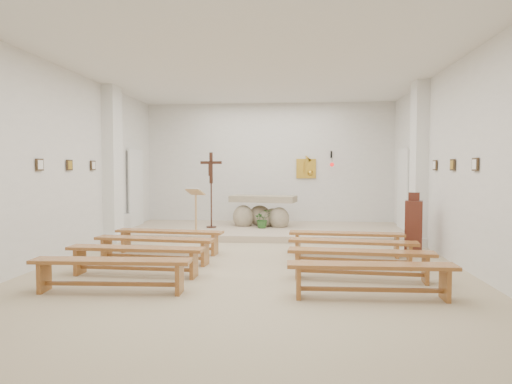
# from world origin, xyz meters

# --- Properties ---
(ground) EXTENTS (7.00, 10.00, 0.00)m
(ground) POSITION_xyz_m (0.00, 0.00, 0.00)
(ground) COLOR tan
(ground) RESTS_ON ground
(wall_left) EXTENTS (0.02, 10.00, 3.50)m
(wall_left) POSITION_xyz_m (-3.49, 0.00, 1.75)
(wall_left) COLOR white
(wall_left) RESTS_ON ground
(wall_right) EXTENTS (0.02, 10.00, 3.50)m
(wall_right) POSITION_xyz_m (3.49, 0.00, 1.75)
(wall_right) COLOR white
(wall_right) RESTS_ON ground
(wall_back) EXTENTS (7.00, 0.02, 3.50)m
(wall_back) POSITION_xyz_m (0.00, 4.99, 1.75)
(wall_back) COLOR white
(wall_back) RESTS_ON ground
(ceiling) EXTENTS (7.00, 10.00, 0.02)m
(ceiling) POSITION_xyz_m (0.00, 0.00, 3.49)
(ceiling) COLOR silver
(ceiling) RESTS_ON wall_back
(sanctuary_platform) EXTENTS (6.98, 3.00, 0.15)m
(sanctuary_platform) POSITION_xyz_m (0.00, 3.50, 0.07)
(sanctuary_platform) COLOR tan
(sanctuary_platform) RESTS_ON ground
(pilaster_left) EXTENTS (0.26, 0.55, 3.50)m
(pilaster_left) POSITION_xyz_m (-3.37, 2.00, 1.75)
(pilaster_left) COLOR white
(pilaster_left) RESTS_ON ground
(pilaster_right) EXTENTS (0.26, 0.55, 3.50)m
(pilaster_right) POSITION_xyz_m (3.37, 2.00, 1.75)
(pilaster_right) COLOR white
(pilaster_right) RESTS_ON ground
(gold_wall_relief) EXTENTS (0.55, 0.04, 0.55)m
(gold_wall_relief) POSITION_xyz_m (1.05, 4.96, 1.65)
(gold_wall_relief) COLOR gold
(gold_wall_relief) RESTS_ON wall_back
(sanctuary_lamp) EXTENTS (0.11, 0.36, 0.44)m
(sanctuary_lamp) POSITION_xyz_m (1.75, 4.71, 1.81)
(sanctuary_lamp) COLOR black
(sanctuary_lamp) RESTS_ON wall_back
(station_frame_left_front) EXTENTS (0.03, 0.20, 0.20)m
(station_frame_left_front) POSITION_xyz_m (-3.47, -0.80, 1.72)
(station_frame_left_front) COLOR #3D2D1B
(station_frame_left_front) RESTS_ON wall_left
(station_frame_left_mid) EXTENTS (0.03, 0.20, 0.20)m
(station_frame_left_mid) POSITION_xyz_m (-3.47, 0.20, 1.72)
(station_frame_left_mid) COLOR #3D2D1B
(station_frame_left_mid) RESTS_ON wall_left
(station_frame_left_rear) EXTENTS (0.03, 0.20, 0.20)m
(station_frame_left_rear) POSITION_xyz_m (-3.47, 1.20, 1.72)
(station_frame_left_rear) COLOR #3D2D1B
(station_frame_left_rear) RESTS_ON wall_left
(station_frame_right_front) EXTENTS (0.03, 0.20, 0.20)m
(station_frame_right_front) POSITION_xyz_m (3.47, -0.80, 1.72)
(station_frame_right_front) COLOR #3D2D1B
(station_frame_right_front) RESTS_ON wall_right
(station_frame_right_mid) EXTENTS (0.03, 0.20, 0.20)m
(station_frame_right_mid) POSITION_xyz_m (3.47, 0.20, 1.72)
(station_frame_right_mid) COLOR #3D2D1B
(station_frame_right_mid) RESTS_ON wall_right
(station_frame_right_rear) EXTENTS (0.03, 0.20, 0.20)m
(station_frame_right_rear) POSITION_xyz_m (3.47, 1.20, 1.72)
(station_frame_right_rear) COLOR #3D2D1B
(station_frame_right_rear) RESTS_ON wall_right
(radiator_left) EXTENTS (0.10, 0.85, 0.52)m
(radiator_left) POSITION_xyz_m (-3.43, 2.70, 0.27)
(radiator_left) COLOR silver
(radiator_left) RESTS_ON ground
(radiator_right) EXTENTS (0.10, 0.85, 0.52)m
(radiator_right) POSITION_xyz_m (3.43, 2.70, 0.27)
(radiator_right) COLOR silver
(radiator_right) RESTS_ON ground
(altar) EXTENTS (1.79, 0.97, 0.87)m
(altar) POSITION_xyz_m (-0.11, 3.84, 0.49)
(altar) COLOR tan
(altar) RESTS_ON sanctuary_platform
(lectern) EXTENTS (0.46, 0.42, 1.06)m
(lectern) POSITION_xyz_m (-1.55, 2.32, 0.68)
(lectern) COLOR tan
(lectern) RESTS_ON sanctuary_platform
(crucifix_stand) EXTENTS (0.57, 0.25, 1.91)m
(crucifix_stand) POSITION_xyz_m (-1.38, 3.40, 1.25)
(crucifix_stand) COLOR #3E1D13
(crucifix_stand) RESTS_ON sanctuary_platform
(potted_plant) EXTENTS (0.56, 0.54, 0.47)m
(potted_plant) POSITION_xyz_m (-0.08, 3.42, 0.38)
(potted_plant) COLOR #2E5F26
(potted_plant) RESTS_ON sanctuary_platform
(donation_pedestal) EXTENTS (0.39, 0.39, 1.20)m
(donation_pedestal) POSITION_xyz_m (3.02, 0.98, 0.53)
(donation_pedestal) COLOR #4E1D16
(donation_pedestal) RESTS_ON ground
(bench_left_front) EXTENTS (2.15, 0.57, 0.45)m
(bench_left_front) POSITION_xyz_m (-1.70, 0.66, 0.34)
(bench_left_front) COLOR #9E652E
(bench_left_front) RESTS_ON ground
(bench_right_front) EXTENTS (2.15, 0.50, 0.45)m
(bench_right_front) POSITION_xyz_m (1.70, 0.66, 0.34)
(bench_right_front) COLOR #9E652E
(bench_right_front) RESTS_ON ground
(bench_left_second) EXTENTS (2.15, 0.58, 0.45)m
(bench_left_second) POSITION_xyz_m (-1.70, -0.29, 0.34)
(bench_left_second) COLOR #9E652E
(bench_left_second) RESTS_ON ground
(bench_right_second) EXTENTS (2.16, 0.60, 0.45)m
(bench_right_second) POSITION_xyz_m (1.70, -0.29, 0.34)
(bench_right_second) COLOR #9E652E
(bench_right_second) RESTS_ON ground
(bench_left_third) EXTENTS (2.14, 0.44, 0.45)m
(bench_left_third) POSITION_xyz_m (-1.70, -1.23, 0.34)
(bench_left_third) COLOR #9E652E
(bench_left_third) RESTS_ON ground
(bench_right_third) EXTENTS (2.15, 0.52, 0.45)m
(bench_right_third) POSITION_xyz_m (1.70, -1.23, 0.34)
(bench_right_third) COLOR #9E652E
(bench_right_third) RESTS_ON ground
(bench_left_fourth) EXTENTS (2.14, 0.42, 0.45)m
(bench_left_fourth) POSITION_xyz_m (-1.70, -2.17, 0.34)
(bench_left_fourth) COLOR #9E652E
(bench_left_fourth) RESTS_ON ground
(bench_right_fourth) EXTENTS (2.14, 0.38, 0.45)m
(bench_right_fourth) POSITION_xyz_m (1.70, -2.17, 0.34)
(bench_right_fourth) COLOR #9E652E
(bench_right_fourth) RESTS_ON ground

